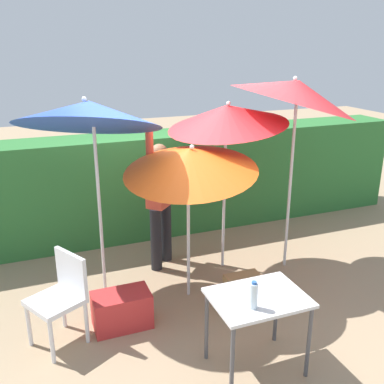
% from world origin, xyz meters
% --- Properties ---
extents(ground_plane, '(24.00, 24.00, 0.00)m').
position_xyz_m(ground_plane, '(0.00, 0.00, 0.00)').
color(ground_plane, '#9E8466').
extents(hedge_row, '(8.00, 0.70, 1.50)m').
position_xyz_m(hedge_row, '(0.00, 1.82, 0.75)').
color(hedge_row, '#2D7033').
rests_on(hedge_row, ground_plane).
extents(umbrella_rainbow, '(1.44, 1.42, 2.19)m').
position_xyz_m(umbrella_rainbow, '(0.47, 0.40, 1.94)').
color(umbrella_rainbow, silver).
rests_on(umbrella_rainbow, ground_plane).
extents(umbrella_orange, '(1.56, 1.51, 2.48)m').
position_xyz_m(umbrella_orange, '(-1.11, 0.32, 2.06)').
color(umbrella_orange, silver).
rests_on(umbrella_orange, ground_plane).
extents(umbrella_yellow, '(1.53, 1.50, 2.57)m').
position_xyz_m(umbrella_yellow, '(1.23, 0.16, 2.21)').
color(umbrella_yellow, silver).
rests_on(umbrella_yellow, ground_plane).
extents(umbrella_navy, '(1.46, 1.44, 1.88)m').
position_xyz_m(umbrella_navy, '(-0.17, -0.09, 1.59)').
color(umbrella_navy, silver).
rests_on(umbrella_navy, ground_plane).
extents(person_vendor, '(0.45, 0.45, 1.88)m').
position_xyz_m(person_vendor, '(-0.26, 0.73, 0.93)').
color(person_vendor, black).
rests_on(person_vendor, ground_plane).
extents(chair_plastic, '(0.60, 0.60, 0.89)m').
position_xyz_m(chair_plastic, '(-1.59, -0.42, 0.51)').
color(chair_plastic, silver).
rests_on(chair_plastic, ground_plane).
extents(cooler_box, '(0.58, 0.34, 0.37)m').
position_xyz_m(cooler_box, '(-1.03, -0.39, 0.19)').
color(cooler_box, red).
rests_on(cooler_box, ground_plane).
extents(crate_cardboard, '(0.39, 0.29, 0.34)m').
position_xyz_m(crate_cardboard, '(0.30, -0.50, 0.17)').
color(crate_cardboard, '#9E7A4C').
rests_on(crate_cardboard, ground_plane).
extents(folding_table, '(0.80, 0.60, 0.72)m').
position_xyz_m(folding_table, '(-0.06, -1.41, 0.64)').
color(folding_table, '#4C4C51').
rests_on(folding_table, ground_plane).
extents(bottle_water, '(0.07, 0.07, 0.24)m').
position_xyz_m(bottle_water, '(-0.19, -1.55, 0.84)').
color(bottle_water, silver).
rests_on(bottle_water, folding_table).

